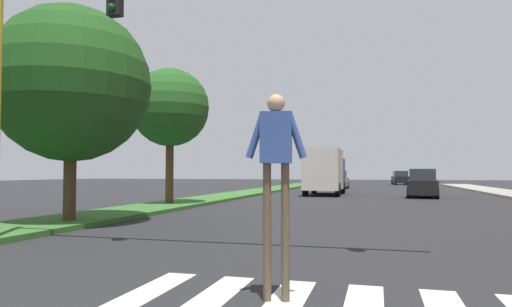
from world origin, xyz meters
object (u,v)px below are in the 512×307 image
(sedan_far_horizon, at_px, (401,178))
(sedan_midblock, at_px, (423,184))
(tree_mid, at_px, (72,84))
(traffic_light_gantry, at_px, (115,31))
(pedestrian_performer, at_px, (276,162))
(sedan_distant, at_px, (338,180))
(tree_far, at_px, (170,108))
(truck_box_delivery, at_px, (325,171))

(sedan_far_horizon, bearing_deg, sedan_midblock, -90.07)
(tree_mid, bearing_deg, traffic_light_gantry, -42.72)
(pedestrian_performer, bearing_deg, sedan_distant, 93.79)
(tree_far, distance_m, sedan_distant, 25.99)
(sedan_midblock, bearing_deg, tree_mid, -121.77)
(tree_far, height_order, traffic_light_gantry, tree_far)
(truck_box_delivery, bearing_deg, tree_far, -114.65)
(tree_mid, relative_size, tree_far, 1.03)
(traffic_light_gantry, bearing_deg, sedan_midblock, 70.45)
(tree_far, bearing_deg, sedan_midblock, 43.09)
(sedan_distant, xyz_separation_m, truck_box_delivery, (0.18, -12.88, 0.85))
(sedan_midblock, bearing_deg, sedan_distant, 114.46)
(pedestrian_performer, height_order, sedan_distant, pedestrian_performer)
(traffic_light_gantry, height_order, sedan_distant, traffic_light_gantry)
(sedan_midblock, distance_m, truck_box_delivery, 6.38)
(tree_far, xyz_separation_m, sedan_far_horizon, (11.88, 40.81, -3.69))
(tree_far, relative_size, sedan_distant, 1.47)
(tree_far, relative_size, truck_box_delivery, 0.99)
(tree_far, height_order, sedan_midblock, tree_far)
(pedestrian_performer, height_order, sedan_midblock, pedestrian_performer)
(sedan_distant, xyz_separation_m, sedan_far_horizon, (6.44, 15.66, 0.02))
(tree_far, distance_m, traffic_light_gantry, 11.49)
(traffic_light_gantry, height_order, sedan_midblock, traffic_light_gantry)
(pedestrian_performer, distance_m, truck_box_delivery, 25.65)
(traffic_light_gantry, bearing_deg, truck_box_delivery, 86.20)
(pedestrian_performer, distance_m, sedan_distant, 38.52)
(pedestrian_performer, xyz_separation_m, sedan_midblock, (3.85, 24.36, -0.85))
(traffic_light_gantry, height_order, sedan_far_horizon, traffic_light_gantry)
(tree_mid, bearing_deg, pedestrian_performer, -38.12)
(traffic_light_gantry, xyz_separation_m, sedan_midblock, (7.75, 21.81, -3.58))
(pedestrian_performer, relative_size, sedan_distant, 0.60)
(pedestrian_performer, xyz_separation_m, sedan_distant, (-2.55, 38.43, -0.88))
(tree_mid, relative_size, sedan_distant, 1.51)
(sedan_midblock, height_order, truck_box_delivery, truck_box_delivery)
(sedan_far_horizon, bearing_deg, tree_mid, -103.38)
(sedan_far_horizon, bearing_deg, tree_far, -106.23)
(pedestrian_performer, distance_m, sedan_far_horizon, 54.24)
(tree_mid, distance_m, sedan_midblock, 21.93)
(traffic_light_gantry, bearing_deg, sedan_distant, 87.85)
(sedan_distant, distance_m, truck_box_delivery, 12.91)
(tree_mid, relative_size, pedestrian_performer, 2.54)
(tree_mid, distance_m, traffic_light_gantry, 5.00)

